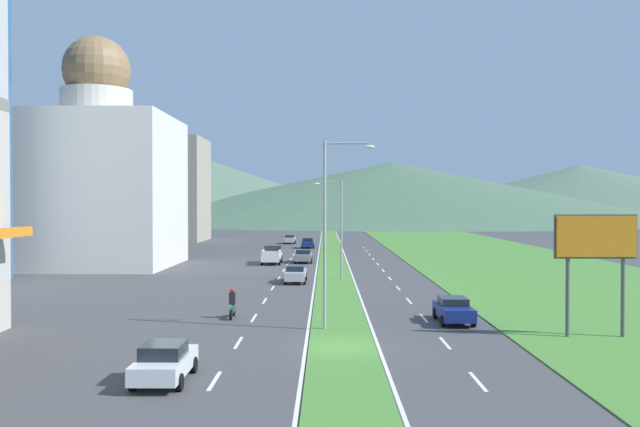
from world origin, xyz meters
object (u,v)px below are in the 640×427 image
object	(u,v)px
billboard_roadside	(596,245)
motorcycle_rider	(232,306)
pickup_truck_0	(272,255)
car_2	(290,239)
car_1	(165,362)
street_lamp_mid	(338,223)
car_3	(296,274)
car_4	(308,243)
car_0	(453,310)
street_lamp_near	(330,223)
car_5	(303,256)

from	to	relation	value
billboard_roadside	motorcycle_rider	bearing A→B (deg)	163.70
pickup_truck_0	car_2	bearing A→B (deg)	-0.00
car_1	pickup_truck_0	xyz separation A→B (m)	(0.09, 50.13, 0.22)
street_lamp_mid	car_3	bearing A→B (deg)	-162.38
car_4	pickup_truck_0	bearing A→B (deg)	172.67
car_0	car_2	bearing A→B (deg)	-169.76
street_lamp_near	car_2	xyz separation A→B (m)	(-6.35, 77.14, -5.07)
car_3	street_lamp_near	bearing A→B (deg)	-172.53
street_lamp_near	car_4	distance (m)	66.22
car_1	street_lamp_mid	bearing A→B (deg)	-12.45
pickup_truck_0	motorcycle_rider	world-z (taller)	pickup_truck_0
car_5	street_lamp_mid	bearing A→B (deg)	-168.39
street_lamp_near	car_3	world-z (taller)	street_lamp_near
billboard_roadside	pickup_truck_0	size ratio (longest dim) A/B	1.17
street_lamp_mid	motorcycle_rider	bearing A→B (deg)	-109.32
car_2	car_4	xyz separation A→B (m)	(3.38, -11.19, 0.02)
car_0	motorcycle_rider	size ratio (longest dim) A/B	2.10
car_1	car_4	world-z (taller)	car_4
motorcycle_rider	car_5	bearing A→B (deg)	-4.59
car_4	pickup_truck_0	distance (m)	26.53
street_lamp_near	car_5	world-z (taller)	street_lamp_near
street_lamp_near	car_0	distance (m)	9.09
street_lamp_near	street_lamp_mid	bearing A→B (deg)	87.72
motorcycle_rider	car_3	bearing A→B (deg)	-9.40
street_lamp_near	car_2	distance (m)	77.57
car_2	pickup_truck_0	world-z (taller)	pickup_truck_0
street_lamp_near	car_4	bearing A→B (deg)	92.58
billboard_roadside	car_0	distance (m)	8.71
car_1	car_3	xyz separation A→B (m)	(3.61, 32.12, 0.00)
car_0	car_1	bearing A→B (deg)	-46.90
car_4	street_lamp_near	bearing A→B (deg)	-177.42
car_1	billboard_roadside	bearing A→B (deg)	-67.12
billboard_roadside	car_0	world-z (taller)	billboard_roadside
billboard_roadside	car_2	xyz separation A→B (m)	(-19.96, 79.17, -4.00)
street_lamp_near	street_lamp_mid	distance (m)	22.86
car_3	car_5	bearing A→B (deg)	-0.05
car_3	car_5	world-z (taller)	car_5
pickup_truck_0	street_lamp_near	bearing A→B (deg)	-170.90
car_0	car_5	distance (m)	39.97
car_3	car_5	distance (m)	19.33
street_lamp_near	car_1	xyz separation A→B (m)	(-6.45, -10.48, -5.08)
billboard_roadside	car_1	bearing A→B (deg)	-157.12
car_4	pickup_truck_0	xyz separation A→B (m)	(-3.38, -26.31, 0.19)
car_0	car_3	distance (m)	21.81
car_0	car_2	world-z (taller)	car_2
street_lamp_near	car_4	world-z (taller)	street_lamp_near
car_5	pickup_truck_0	world-z (taller)	pickup_truck_0
car_5	motorcycle_rider	bearing A→B (deg)	175.41
street_lamp_near	car_3	distance (m)	22.41
billboard_roadside	car_1	world-z (taller)	billboard_roadside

